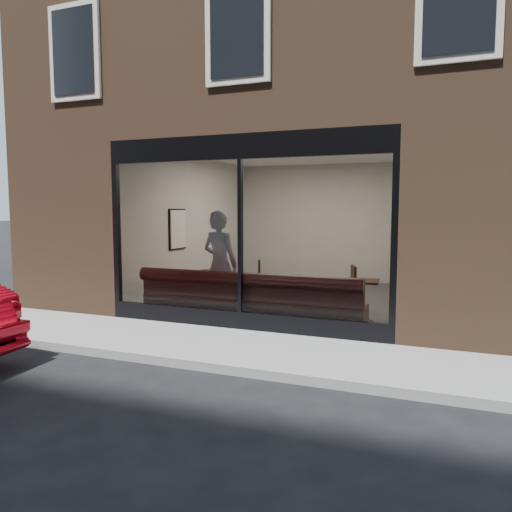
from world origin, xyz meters
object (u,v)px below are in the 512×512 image
at_px(cafe_table_right, 362,281).
at_px(cafe_chair_left, 250,293).
at_px(banquette, 250,311).
at_px(cafe_table_left, 208,272).
at_px(cafe_chair_right, 343,303).
at_px(person, 220,264).

relative_size(cafe_table_right, cafe_chair_left, 1.33).
distance_m(banquette, cafe_chair_left, 1.83).
height_order(cafe_table_left, cafe_chair_right, cafe_table_left).
height_order(banquette, cafe_chair_left, banquette).
height_order(banquette, cafe_table_right, cafe_table_right).
xyz_separation_m(banquette, cafe_chair_right, (1.36, 1.25, 0.01)).
bearing_deg(banquette, cafe_table_right, 24.83).
height_order(person, cafe_chair_right, person).
relative_size(banquette, person, 2.03).
bearing_deg(cafe_table_right, person, -167.70).
distance_m(cafe_table_left, cafe_chair_right, 2.70).
bearing_deg(cafe_table_right, banquette, -155.17).
relative_size(person, cafe_chair_right, 4.85).
xyz_separation_m(banquette, cafe_chair_left, (-0.69, 1.69, 0.01)).
height_order(person, cafe_table_left, person).
relative_size(cafe_chair_left, cafe_chair_right, 1.07).
bearing_deg(cafe_chair_left, cafe_table_right, 139.88).
distance_m(banquette, cafe_table_left, 1.64).
bearing_deg(cafe_chair_right, banquette, 21.70).
distance_m(banquette, cafe_chair_right, 1.85).
height_order(banquette, cafe_table_left, cafe_table_left).
xyz_separation_m(person, cafe_table_right, (2.48, 0.54, -0.25)).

